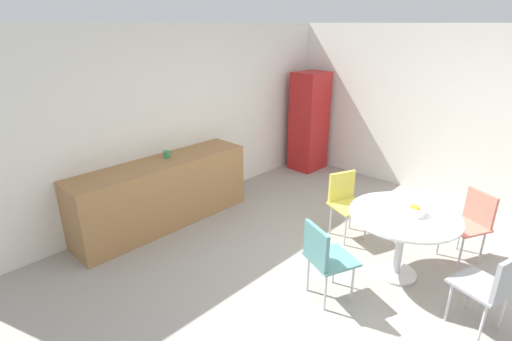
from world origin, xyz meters
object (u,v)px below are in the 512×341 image
at_px(chair_coral, 472,218).
at_px(chair_gray, 494,284).
at_px(chair_teal, 324,254).
at_px(fruit_bowl, 414,210).
at_px(mug_white, 167,154).
at_px(round_table, 403,225).
at_px(chair_yellow, 345,197).
at_px(locker_cabinet, 309,122).

bearing_deg(chair_coral, chair_gray, -156.40).
bearing_deg(chair_teal, fruit_bowl, -24.43).
distance_m(chair_gray, mug_white, 3.93).
xyz_separation_m(fruit_bowl, mug_white, (-0.98, 2.98, 0.16)).
relative_size(round_table, chair_teal, 1.35).
bearing_deg(mug_white, round_table, -72.37).
height_order(round_table, chair_teal, chair_teal).
height_order(chair_coral, fruit_bowl, fruit_bowl).
xyz_separation_m(chair_yellow, chair_coral, (0.51, -1.34, 0.00)).
bearing_deg(locker_cabinet, round_table, -126.75).
bearing_deg(chair_teal, chair_coral, -24.39).
xyz_separation_m(locker_cabinet, mug_white, (-2.97, 0.18, 0.05)).
relative_size(chair_coral, mug_white, 6.43).
relative_size(round_table, mug_white, 8.69).
height_order(chair_teal, fruit_bowl, fruit_bowl).
bearing_deg(mug_white, locker_cabinet, -3.42).
xyz_separation_m(round_table, chair_yellow, (0.36, 0.91, -0.09)).
relative_size(chair_teal, mug_white, 6.43).
xyz_separation_m(locker_cabinet, chair_teal, (-2.95, -2.37, -0.38)).
xyz_separation_m(locker_cabinet, fruit_bowl, (-1.99, -2.80, -0.11)).
bearing_deg(round_table, chair_gray, -106.37).
xyz_separation_m(locker_cabinet, chair_gray, (-2.32, -3.68, -0.38)).
bearing_deg(chair_coral, round_table, 153.57).
height_order(locker_cabinet, round_table, locker_cabinet).
relative_size(chair_yellow, chair_coral, 1.00).
bearing_deg(mug_white, chair_gray, -80.42).
bearing_deg(chair_gray, locker_cabinet, 57.75).
height_order(locker_cabinet, chair_yellow, locker_cabinet).
bearing_deg(fruit_bowl, round_table, 131.58).
relative_size(round_table, chair_gray, 1.35).
height_order(chair_gray, chair_coral, same).
distance_m(chair_yellow, chair_coral, 1.44).
distance_m(round_table, fruit_bowl, 0.20).
bearing_deg(chair_yellow, round_table, -111.88).
distance_m(locker_cabinet, round_table, 3.43).
height_order(round_table, chair_coral, chair_coral).
bearing_deg(chair_gray, chair_yellow, 70.88).
bearing_deg(round_table, chair_teal, 157.65).
bearing_deg(chair_yellow, locker_cabinet, 47.45).
bearing_deg(chair_teal, locker_cabinet, 38.73).
xyz_separation_m(chair_yellow, fruit_bowl, (-0.31, -0.97, 0.27)).
distance_m(chair_coral, mug_white, 3.83).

